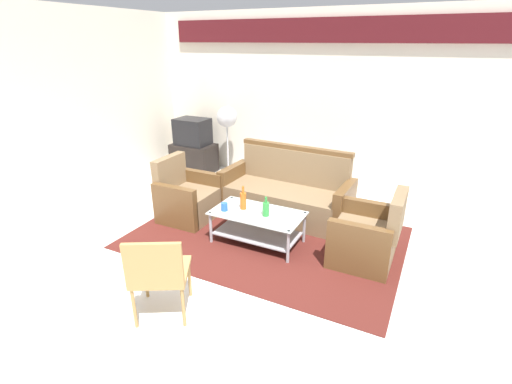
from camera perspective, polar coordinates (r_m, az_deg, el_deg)
ground_plane at (r=4.16m, az=-2.07°, el=-12.01°), size 14.00×14.00×0.00m
wall_back at (r=6.34m, az=11.51°, el=13.99°), size 6.52×0.19×2.80m
wall_left at (r=5.80m, az=-32.83°, el=9.45°), size 0.12×6.20×2.80m
rug at (r=4.79m, az=1.51°, el=-6.94°), size 3.28×2.22×0.01m
couch at (r=5.25m, az=4.67°, el=-0.49°), size 1.83×0.81×0.96m
armchair_left at (r=5.28m, az=-10.41°, el=-1.01°), size 0.71×0.77×0.85m
armchair_right at (r=4.38m, az=16.59°, el=-6.73°), size 0.70×0.76×0.85m
coffee_table at (r=4.56m, az=0.22°, el=-4.74°), size 1.10×0.60×0.40m
bottle_orange at (r=4.55m, az=-1.97°, el=-1.28°), size 0.08×0.08×0.30m
bottle_green at (r=4.38m, az=1.51°, el=-2.56°), size 0.08×0.08×0.24m
cup at (r=4.55m, az=-4.85°, el=-2.27°), size 0.08×0.08×0.10m
tv_stand at (r=7.21m, az=-9.40°, el=5.20°), size 0.80×0.50×0.52m
television at (r=7.09m, az=-9.65°, el=9.07°), size 0.60×0.45×0.48m
pedestal_fan at (r=6.68m, az=-4.46°, el=10.74°), size 0.36×0.36×1.27m
wicker_chair at (r=3.39m, az=-14.69°, el=-11.57°), size 0.65×0.65×0.84m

